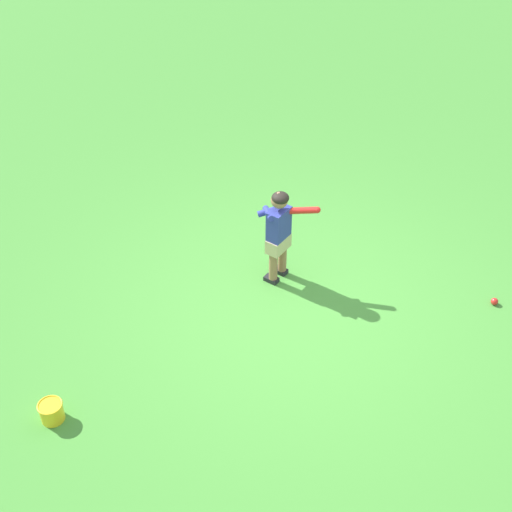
# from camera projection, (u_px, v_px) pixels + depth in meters

# --- Properties ---
(ground_plane) EXTENTS (40.00, 40.00, 0.00)m
(ground_plane) POSITION_uv_depth(u_px,v_px,m) (293.00, 309.00, 6.99)
(ground_plane) COLOR #479338
(child_batter) EXTENTS (0.51, 0.49, 1.08)m
(child_batter) POSITION_uv_depth(u_px,v_px,m) (279.00, 228.00, 6.97)
(child_batter) COLOR #232328
(child_batter) RESTS_ON ground
(play_ball_midfield) EXTENTS (0.07, 0.07, 0.07)m
(play_ball_midfield) POSITION_uv_depth(u_px,v_px,m) (494.00, 301.00, 7.03)
(play_ball_midfield) COLOR red
(play_ball_midfield) RESTS_ON ground
(toy_bucket) EXTENTS (0.22, 0.22, 0.19)m
(toy_bucket) POSITION_uv_depth(u_px,v_px,m) (51.00, 411.00, 5.87)
(toy_bucket) COLOR yellow
(toy_bucket) RESTS_ON ground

